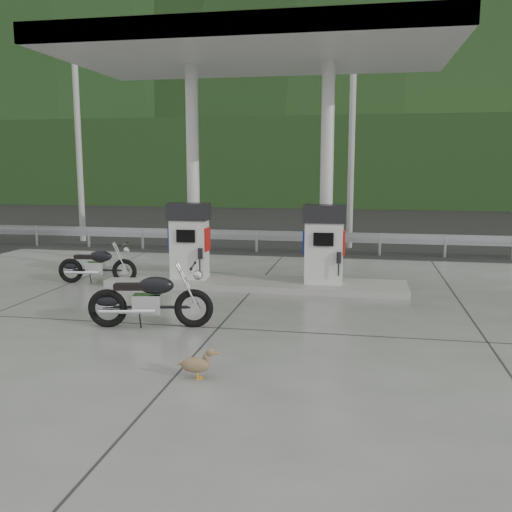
% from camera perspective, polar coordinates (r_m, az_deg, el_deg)
% --- Properties ---
extents(ground, '(160.00, 160.00, 0.00)m').
position_cam_1_polar(ground, '(11.08, -2.49, -5.88)').
color(ground, black).
rests_on(ground, ground).
extents(forecourt_apron, '(18.00, 14.00, 0.02)m').
position_cam_1_polar(forecourt_apron, '(11.08, -2.50, -5.83)').
color(forecourt_apron, slate).
rests_on(forecourt_apron, ground).
extents(pump_island, '(7.00, 1.40, 0.15)m').
position_cam_1_polar(pump_island, '(13.44, -0.07, -2.78)').
color(pump_island, gray).
rests_on(pump_island, forecourt_apron).
extents(gas_pump_left, '(0.95, 0.55, 1.80)m').
position_cam_1_polar(gas_pump_left, '(13.66, -6.69, 1.51)').
color(gas_pump_left, silver).
rests_on(gas_pump_left, pump_island).
extents(gas_pump_right, '(0.95, 0.55, 1.80)m').
position_cam_1_polar(gas_pump_right, '(13.07, 6.83, 1.16)').
color(gas_pump_right, silver).
rests_on(gas_pump_right, pump_island).
extents(canopy_column_left, '(0.30, 0.30, 5.00)m').
position_cam_1_polar(canopy_column_left, '(13.92, -6.32, 8.26)').
color(canopy_column_left, silver).
rests_on(canopy_column_left, pump_island).
extents(canopy_column_right, '(0.30, 0.30, 5.00)m').
position_cam_1_polar(canopy_column_right, '(13.35, 7.08, 8.22)').
color(canopy_column_right, silver).
rests_on(canopy_column_right, pump_island).
extents(canopy_roof, '(8.50, 5.00, 0.40)m').
position_cam_1_polar(canopy_roof, '(13.38, -0.08, 19.91)').
color(canopy_roof, silver).
rests_on(canopy_roof, canopy_column_left).
extents(guardrail, '(26.00, 0.16, 1.42)m').
position_cam_1_polar(guardrail, '(18.71, 3.07, 2.50)').
color(guardrail, '#989BA0').
rests_on(guardrail, ground).
extents(road, '(60.00, 7.00, 0.01)m').
position_cam_1_polar(road, '(22.24, 4.25, 1.71)').
color(road, black).
rests_on(road, ground).
extents(utility_pole_a, '(0.22, 0.22, 8.00)m').
position_cam_1_polar(utility_pole_a, '(22.52, -17.37, 11.61)').
color(utility_pole_a, gray).
rests_on(utility_pole_a, ground).
extents(utility_pole_b, '(0.22, 0.22, 8.00)m').
position_cam_1_polar(utility_pole_b, '(19.96, 9.57, 12.26)').
color(utility_pole_b, gray).
rests_on(utility_pole_b, ground).
extents(tree_band, '(80.00, 6.00, 6.00)m').
position_cam_1_polar(tree_band, '(40.49, 7.29, 9.25)').
color(tree_band, black).
rests_on(tree_band, ground).
extents(forested_hills, '(100.00, 40.00, 140.00)m').
position_cam_1_polar(forested_hills, '(70.52, 8.72, 6.70)').
color(forested_hills, black).
rests_on(forested_hills, ground).
extents(motorcycle_left, '(1.86, 0.80, 0.85)m').
position_cam_1_polar(motorcycle_left, '(14.34, -15.59, -0.92)').
color(motorcycle_left, black).
rests_on(motorcycle_left, forecourt_apron).
extents(motorcycle_right, '(2.15, 1.02, 0.98)m').
position_cam_1_polar(motorcycle_right, '(10.24, -10.52, -4.34)').
color(motorcycle_right, black).
rests_on(motorcycle_right, forecourt_apron).
extents(duck, '(0.51, 0.22, 0.36)m').
position_cam_1_polar(duck, '(7.85, -6.03, -10.81)').
color(duck, brown).
rests_on(duck, forecourt_apron).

